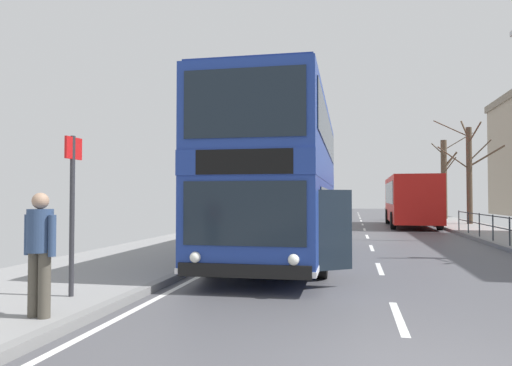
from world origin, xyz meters
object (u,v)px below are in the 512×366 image
double_decker_bus_main (284,179)px  background_bus_far_lane (411,199)px  pedestrian_companion (40,247)px  bus_stop_sign_near (72,197)px  bare_tree_far_00 (444,178)px  bare_tree_far_01 (470,171)px

double_decker_bus_main → background_bus_far_lane: bearing=71.6°
pedestrian_companion → bus_stop_sign_near: (-0.36, 1.31, 0.67)m
pedestrian_companion → bare_tree_far_00: bare_tree_far_00 is taller
pedestrian_companion → bare_tree_far_01: size_ratio=0.26×
bus_stop_sign_near → double_decker_bus_main: bearing=68.7°
double_decker_bus_main → pedestrian_companion: size_ratio=6.56×
bus_stop_sign_near → bare_tree_far_00: bearing=69.9°
double_decker_bus_main → pedestrian_companion: double_decker_bus_main is taller
background_bus_far_lane → bare_tree_far_01: 4.12m
double_decker_bus_main → background_bus_far_lane: 17.00m
background_bus_far_lane → bus_stop_sign_near: 23.98m
double_decker_bus_main → bare_tree_far_01: 19.46m
double_decker_bus_main → bare_tree_far_00: bearing=70.2°
pedestrian_companion → bus_stop_sign_near: 1.51m
bare_tree_far_01 → bare_tree_far_00: bearing=91.3°
pedestrian_companion → bus_stop_sign_near: bus_stop_sign_near is taller
double_decker_bus_main → bare_tree_far_01: bearing=62.7°
double_decker_bus_main → bare_tree_far_00: 25.91m
double_decker_bus_main → bare_tree_far_01: (8.93, 17.26, 1.06)m
background_bus_far_lane → bare_tree_far_01: bare_tree_far_01 is taller
bus_stop_sign_near → bare_tree_far_00: bare_tree_far_00 is taller
double_decker_bus_main → bare_tree_far_01: size_ratio=1.69×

